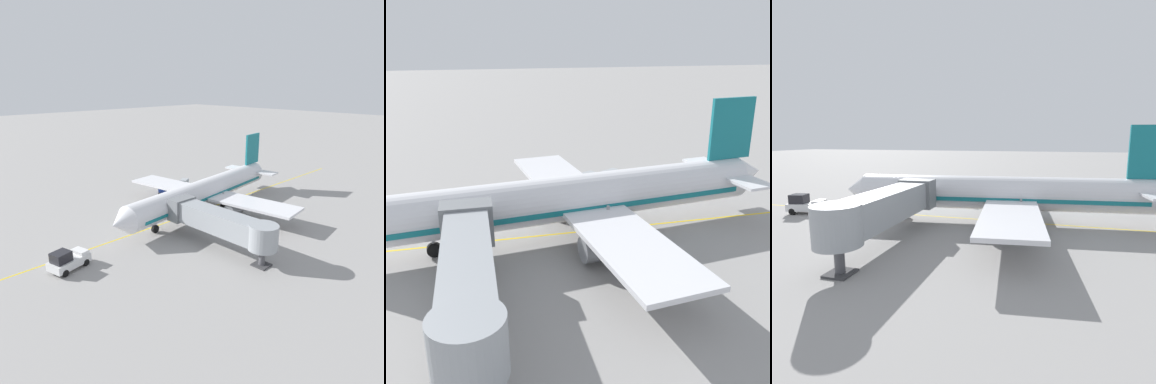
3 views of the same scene
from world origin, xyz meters
TOP-DOWN VIEW (x-y plane):
  - ground_plane at (0.00, 0.00)m, footprint 400.00×400.00m
  - gate_lead_in_line at (0.00, 0.00)m, footprint 0.24×80.00m
  - parked_airliner at (-0.30, 0.94)m, footprint 30.41×37.33m
  - jet_bridge at (-11.08, 9.69)m, footprint 15.77×3.50m
  - pushback_tractor at (-2.87, 25.51)m, footprint 3.14×4.78m
  - baggage_tug_lead at (6.78, -0.52)m, footprint 1.36×2.54m
  - baggage_cart_front at (11.04, 0.02)m, footprint 2.19×2.88m
  - baggage_cart_second_in_train at (11.19, -2.95)m, footprint 2.19×2.88m
  - baggage_cart_third_in_train at (11.59, -5.75)m, footprint 2.19×2.88m
  - ground_crew_wing_walker at (7.05, 6.74)m, footprint 0.64×0.50m

SIDE VIEW (x-z plane):
  - ground_plane at x=0.00m, z-range 0.00..0.00m
  - gate_lead_in_line at x=0.00m, z-range 0.00..0.01m
  - baggage_tug_lead at x=6.78m, z-range -0.10..1.52m
  - baggage_cart_front at x=11.04m, z-range 0.16..1.74m
  - baggage_cart_second_in_train at x=11.19m, z-range 0.16..1.74m
  - baggage_cart_third_in_train at x=11.59m, z-range 0.16..1.74m
  - ground_crew_wing_walker at x=7.05m, z-range 0.11..1.80m
  - pushback_tractor at x=-2.87m, z-range -0.10..2.30m
  - parked_airliner at x=-0.30m, z-range -2.13..8.50m
  - jet_bridge at x=-11.08m, z-range 0.97..5.95m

